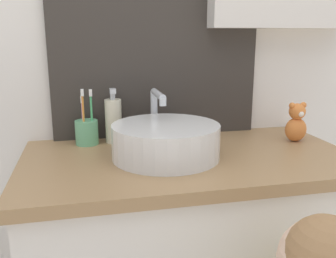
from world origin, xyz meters
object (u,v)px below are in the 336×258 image
object	(u,v)px
toothbrush_holder	(87,131)
soap_dispenser	(114,120)
sink_basin	(166,140)
teddy_bear	(296,123)

from	to	relation	value
toothbrush_holder	soap_dispenser	bearing A→B (deg)	2.88
sink_basin	teddy_bear	xyz separation A→B (m)	(0.48, 0.07, 0.01)
toothbrush_holder	teddy_bear	world-z (taller)	toothbrush_holder
sink_basin	soap_dispenser	size ratio (longest dim) A/B	2.03
toothbrush_holder	soap_dispenser	distance (m)	0.10
toothbrush_holder	teddy_bear	bearing A→B (deg)	-9.77
sink_basin	soap_dispenser	bearing A→B (deg)	125.40
toothbrush_holder	sink_basin	bearing A→B (deg)	-39.78
sink_basin	soap_dispenser	xyz separation A→B (m)	(-0.14, 0.20, 0.02)
sink_basin	toothbrush_holder	size ratio (longest dim) A/B	2.00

